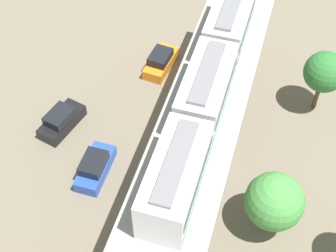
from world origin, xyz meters
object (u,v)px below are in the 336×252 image
object	(u,v)px
tree_mid_lot	(274,202)
tree_near_viaduct	(325,72)
parked_car_orange	(161,62)
parked_car_black	(61,121)
parked_car_blue	(95,167)
train	(206,90)

from	to	relation	value
tree_mid_lot	tree_near_viaduct	bearing A→B (deg)	-98.81
parked_car_orange	tree_near_viaduct	world-z (taller)	tree_near_viaduct
parked_car_black	tree_near_viaduct	world-z (taller)	tree_near_viaduct
parked_car_orange	parked_car_black	size ratio (longest dim) A/B	0.97
parked_car_orange	parked_car_blue	bearing A→B (deg)	90.09
tree_near_viaduct	parked_car_black	bearing A→B (deg)	22.80
train	tree_mid_lot	bearing A→B (deg)	149.85
parked_car_blue	parked_car_black	bearing A→B (deg)	-38.71
parked_car_orange	tree_near_viaduct	size ratio (longest dim) A/B	0.77
parked_car_orange	parked_car_black	world-z (taller)	same
train	parked_car_blue	xyz separation A→B (m)	(7.42, 2.59, -7.83)
tree_near_viaduct	tree_mid_lot	xyz separation A→B (m)	(1.91, 12.34, -0.80)
train	parked_car_blue	size ratio (longest dim) A/B	4.88
parked_car_orange	tree_near_viaduct	bearing A→B (deg)	-177.53
train	tree_near_viaduct	size ratio (longest dim) A/B	3.62
tree_near_viaduct	parked_car_orange	bearing A→B (deg)	-3.49
train	parked_car_orange	bearing A→B (deg)	-58.10
parked_car_orange	parked_car_black	distance (m)	10.58
tree_near_viaduct	train	bearing A→B (deg)	49.79
tree_mid_lot	parked_car_blue	bearing A→B (deg)	-3.16
tree_mid_lot	parked_car_orange	bearing A→B (deg)	-48.04
train	tree_mid_lot	xyz separation A→B (m)	(-5.71, 3.32, -5.40)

